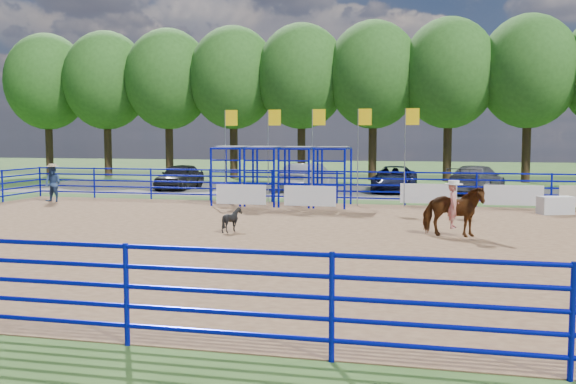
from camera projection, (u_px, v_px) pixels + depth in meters
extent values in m
plane|color=#3D6026|center=(286.00, 239.00, 19.02)|extent=(120.00, 120.00, 0.00)
cube|color=#866143|center=(286.00, 238.00, 19.02)|extent=(30.00, 20.00, 0.02)
cube|color=slate|center=(356.00, 191.00, 35.52)|extent=(40.00, 10.00, 0.01)
cube|color=silver|center=(555.00, 205.00, 24.77)|extent=(1.42, 1.05, 0.69)
imported|color=#5A2F12|center=(453.00, 211.00, 19.21)|extent=(1.89, 0.99, 1.54)
imported|color=#A91918|center=(454.00, 183.00, 19.14)|extent=(0.36, 0.52, 1.35)
cylinder|color=white|center=(454.00, 160.00, 19.07)|extent=(0.54, 0.54, 0.12)
imported|color=black|center=(232.00, 220.00, 20.20)|extent=(0.89, 0.84, 0.77)
imported|color=navy|center=(53.00, 184.00, 29.32)|extent=(0.87, 0.70, 1.67)
cylinder|color=tan|center=(52.00, 166.00, 29.25)|extent=(0.56, 0.56, 0.11)
imported|color=black|center=(180.00, 176.00, 36.60)|extent=(1.76, 4.29, 1.45)
imported|color=gray|center=(308.00, 177.00, 35.70)|extent=(2.57, 4.80, 1.50)
imported|color=black|center=(395.00, 179.00, 34.89)|extent=(2.33, 5.01, 1.39)
imported|color=#525254|center=(477.00, 179.00, 33.68)|extent=(3.52, 5.54, 1.50)
cube|color=white|center=(241.00, 194.00, 27.37)|extent=(2.20, 0.04, 0.85)
cube|color=white|center=(310.00, 196.00, 26.69)|extent=(2.20, 0.04, 0.85)
cube|color=white|center=(428.00, 194.00, 27.74)|extent=(2.40, 0.04, 0.85)
cube|color=white|center=(513.00, 195.00, 26.95)|extent=(2.40, 0.04, 0.85)
cylinder|color=#3F2B19|center=(49.00, 144.00, 49.68)|extent=(0.56, 0.56, 4.80)
ellipsoid|color=#28561B|center=(47.00, 77.00, 49.23)|extent=(6.40, 6.40, 7.36)
cylinder|color=#3F2B19|center=(108.00, 144.00, 48.55)|extent=(0.56, 0.56, 4.80)
ellipsoid|color=#28561B|center=(106.00, 76.00, 48.10)|extent=(6.40, 6.40, 7.36)
cylinder|color=#3F2B19|center=(169.00, 145.00, 47.43)|extent=(0.56, 0.56, 4.80)
ellipsoid|color=#28561B|center=(168.00, 74.00, 46.98)|extent=(6.40, 6.40, 7.36)
cylinder|color=#3F2B19|center=(234.00, 145.00, 46.30)|extent=(0.56, 0.56, 4.80)
ellipsoid|color=#28561B|center=(233.00, 73.00, 45.85)|extent=(6.40, 6.40, 7.36)
cylinder|color=#3F2B19|center=(301.00, 145.00, 45.17)|extent=(0.56, 0.56, 4.80)
ellipsoid|color=#28561B|center=(302.00, 71.00, 44.72)|extent=(6.40, 6.40, 7.36)
cylinder|color=#3F2B19|center=(373.00, 145.00, 44.04)|extent=(0.56, 0.56, 4.80)
ellipsoid|color=#28561B|center=(373.00, 69.00, 43.59)|extent=(6.40, 6.40, 7.36)
cylinder|color=#3F2B19|center=(447.00, 146.00, 42.91)|extent=(0.56, 0.56, 4.80)
ellipsoid|color=#28561B|center=(449.00, 68.00, 42.46)|extent=(6.40, 6.40, 7.36)
cylinder|color=#3F2B19|center=(526.00, 146.00, 41.78)|extent=(0.56, 0.56, 4.80)
ellipsoid|color=#28561B|center=(529.00, 66.00, 41.34)|extent=(6.40, 6.40, 7.36)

